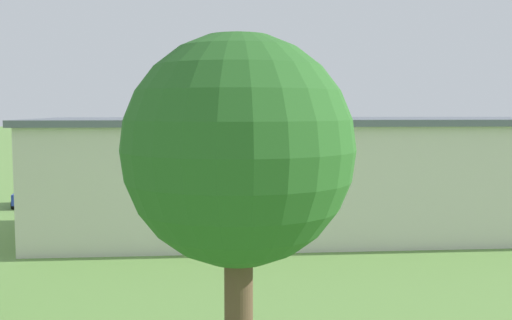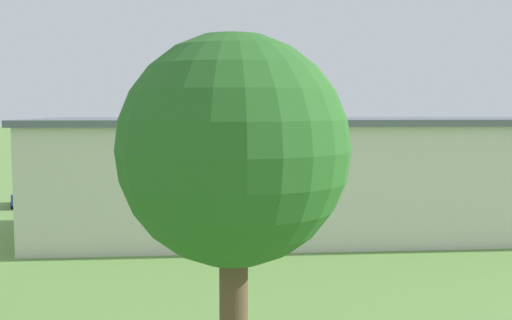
{
  "view_description": "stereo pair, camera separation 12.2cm",
  "coord_description": "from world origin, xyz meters",
  "px_view_note": "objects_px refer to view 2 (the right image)",
  "views": [
    {
      "loc": [
        14.11,
        63.85,
        7.26
      ],
      "look_at": [
        6.55,
        9.65,
        2.63
      ],
      "focal_mm": 42.25,
      "sensor_mm": 36.0,
      "label": 1
    },
    {
      "loc": [
        13.99,
        63.87,
        7.26
      ],
      "look_at": [
        6.55,
        9.65,
        2.63
      ],
      "focal_mm": 42.25,
      "sensor_mm": 36.0,
      "label": 2
    }
  ],
  "objects_px": {
    "car_blue": "(28,195)",
    "hangar": "(371,175)",
    "biplane": "(220,147)",
    "person_watching_takeoff": "(127,190)",
    "tree_behind_hangar_left": "(233,153)",
    "person_at_fence_line": "(507,181)"
  },
  "relations": [
    {
      "from": "hangar",
      "to": "biplane",
      "type": "xyz_separation_m",
      "value": [
        6.86,
        -27.98,
        -0.01
      ]
    },
    {
      "from": "biplane",
      "to": "person_watching_takeoff",
      "type": "xyz_separation_m",
      "value": [
        8.48,
        13.42,
        -2.54
      ]
    },
    {
      "from": "person_at_fence_line",
      "to": "car_blue",
      "type": "bearing_deg",
      "value": 5.04
    },
    {
      "from": "hangar",
      "to": "person_at_fence_line",
      "type": "distance_m",
      "value": 24.31
    },
    {
      "from": "tree_behind_hangar_left",
      "to": "biplane",
      "type": "bearing_deg",
      "value": -94.06
    },
    {
      "from": "biplane",
      "to": "tree_behind_hangar_left",
      "type": "bearing_deg",
      "value": 85.94
    },
    {
      "from": "car_blue",
      "to": "tree_behind_hangar_left",
      "type": "xyz_separation_m",
      "value": [
        -12.0,
        35.26,
        5.57
      ]
    },
    {
      "from": "person_at_fence_line",
      "to": "biplane",
      "type": "bearing_deg",
      "value": -25.63
    },
    {
      "from": "hangar",
      "to": "biplane",
      "type": "distance_m",
      "value": 28.81
    },
    {
      "from": "person_at_fence_line",
      "to": "tree_behind_hangar_left",
      "type": "bearing_deg",
      "value": 53.62
    },
    {
      "from": "biplane",
      "to": "person_watching_takeoff",
      "type": "height_order",
      "value": "biplane"
    },
    {
      "from": "hangar",
      "to": "car_blue",
      "type": "bearing_deg",
      "value": -28.88
    },
    {
      "from": "car_blue",
      "to": "hangar",
      "type": "bearing_deg",
      "value": 151.12
    },
    {
      "from": "hangar",
      "to": "tree_behind_hangar_left",
      "type": "bearing_deg",
      "value": 65.4
    },
    {
      "from": "tree_behind_hangar_left",
      "to": "hangar",
      "type": "bearing_deg",
      "value": -114.6
    },
    {
      "from": "biplane",
      "to": "tree_behind_hangar_left",
      "type": "relative_size",
      "value": 0.89
    },
    {
      "from": "person_at_fence_line",
      "to": "hangar",
      "type": "bearing_deg",
      "value": 41.36
    },
    {
      "from": "hangar",
      "to": "person_watching_takeoff",
      "type": "height_order",
      "value": "hangar"
    },
    {
      "from": "biplane",
      "to": "person_at_fence_line",
      "type": "relative_size",
      "value": 4.83
    },
    {
      "from": "hangar",
      "to": "tree_behind_hangar_left",
      "type": "height_order",
      "value": "tree_behind_hangar_left"
    },
    {
      "from": "hangar",
      "to": "tree_behind_hangar_left",
      "type": "relative_size",
      "value": 4.5
    },
    {
      "from": "car_blue",
      "to": "tree_behind_hangar_left",
      "type": "relative_size",
      "value": 0.47
    }
  ]
}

